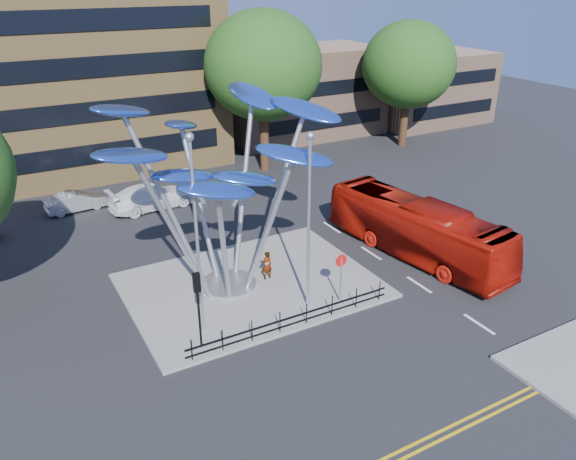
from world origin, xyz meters
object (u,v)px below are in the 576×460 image
leaf_sculpture (219,154)px  street_lamp_right (309,207)px  parked_car_right (152,196)px  tree_right (263,66)px  parked_car_mid (76,201)px  street_lamp_left (196,220)px  traffic_light_island (197,294)px  pedestrian (267,265)px  red_bus (417,229)px  tree_far (409,65)px  no_entry_sign_island (341,270)px

leaf_sculpture → street_lamp_right: (2.57, -3.68, -1.78)m
leaf_sculpture → parked_car_right: leaf_sculpture is taller
tree_right → parked_car_mid: bearing=-174.3°
street_lamp_left → traffic_light_island: size_ratio=2.57×
parked_car_mid → pedestrian: bearing=-159.9°
tree_right → parked_car_mid: tree_right is taller
pedestrian → red_bus: bearing=167.9°
tree_far → street_lamp_left: (-26.50, -18.50, -1.75)m
traffic_light_island → parked_car_right: bearing=80.1°
leaf_sculpture → red_bus: 11.98m
tree_right → pedestrian: (-8.03, -15.90, -7.12)m
red_bus → leaf_sculpture: bearing=161.3°
street_lamp_right → pedestrian: 5.23m
tree_right → tree_far: size_ratio=1.12×
street_lamp_left → tree_far: bearing=34.9°
tree_right → street_lamp_left: bearing=-124.0°
tree_right → red_bus: (0.50, -17.30, -6.45)m
no_entry_sign_island → parked_car_right: size_ratio=0.43×
tree_right → pedestrian: 19.18m
tree_right → tree_far: bearing=0.0°
tree_right → street_lamp_right: size_ratio=1.46×
leaf_sculpture → parked_car_right: 13.30m
traffic_light_island → no_entry_sign_island: bearing=0.1°
tree_far → leaf_sculpture: 28.53m
traffic_light_island → red_bus: bearing=9.3°
traffic_light_island → pedestrian: size_ratio=2.24×
street_lamp_left → traffic_light_island: (-0.50, -1.00, -2.74)m
tree_right → no_entry_sign_island: bearing=-107.1°
leaf_sculpture → street_lamp_right: size_ratio=1.53×
traffic_light_island → tree_right: bearing=56.3°
traffic_light_island → street_lamp_right: bearing=5.2°
street_lamp_left → tree_right: bearing=56.0°
parked_car_right → pedestrian: bearing=-175.3°
parked_car_right → no_entry_sign_island: bearing=-170.5°
parked_car_right → red_bus: bearing=-147.5°
leaf_sculpture → red_bus: bearing=-10.6°
tree_right → street_lamp_right: (-7.50, -19.00, -2.94)m
street_lamp_left → traffic_light_island: street_lamp_left is taller
pedestrian → parked_car_mid: (-6.66, 14.43, -0.27)m
leaf_sculpture → traffic_light_island: leaf_sculpture is taller
leaf_sculpture → street_lamp_left: bearing=-127.4°
street_lamp_right → pedestrian: size_ratio=5.42×
tree_far → street_lamp_right: tree_far is taller
traffic_light_island → pedestrian: traffic_light_island is taller
red_bus → parked_car_right: size_ratio=2.01×
street_lamp_right → no_entry_sign_island: street_lamp_right is taller
street_lamp_right → parked_car_right: size_ratio=1.46×
tree_right → no_entry_sign_island: size_ratio=4.94×
red_bus → parked_car_right: 17.49m
red_bus → tree_right: bearing=83.5°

